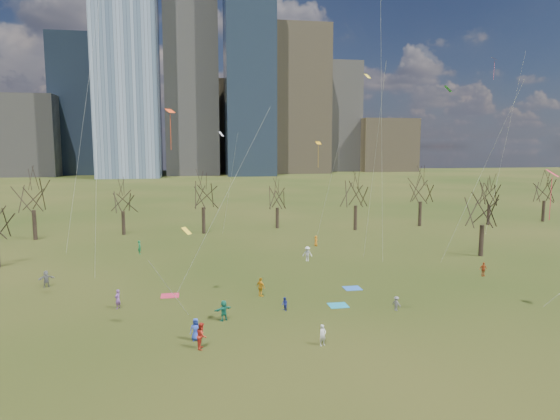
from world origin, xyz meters
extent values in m
plane|color=black|center=(0.00, 0.00, 0.00)|extent=(500.00, 500.00, 0.00)
cube|color=slate|center=(-35.00, 190.00, 59.00)|extent=(26.00, 26.00, 118.00)
cube|color=slate|center=(-8.00, 205.00, 47.50)|extent=(24.00, 24.00, 95.00)
cube|color=#384C66|center=(18.00, 195.00, 52.50)|extent=(22.00, 22.00, 105.00)
cube|color=#726347|center=(45.00, 215.00, 36.00)|extent=(28.00, 28.00, 72.00)
cube|color=#384C66|center=(-60.00, 220.00, 32.50)|extent=(25.00, 25.00, 65.00)
cube|color=slate|center=(70.00, 230.00, 29.00)|extent=(22.00, 22.00, 58.00)
cube|color=#726347|center=(5.00, 240.00, 24.00)|extent=(30.00, 30.00, 48.00)
cube|color=slate|center=(-85.00, 210.00, 18.00)|extent=(35.00, 30.00, 36.00)
cube|color=#726347|center=(95.00, 225.00, 14.00)|extent=(30.00, 28.00, 28.00)
cylinder|color=black|center=(-31.00, 39.00, 2.14)|extent=(0.55, 0.55, 4.28)
cylinder|color=black|center=(-19.00, 41.00, 1.80)|extent=(0.52, 0.52, 3.60)
cylinder|color=black|center=(-7.00, 40.00, 2.02)|extent=(0.54, 0.54, 4.05)
cylinder|color=black|center=(5.00, 43.00, 1.69)|extent=(0.51, 0.51, 3.38)
cylinder|color=black|center=(17.00, 39.00, 1.98)|extent=(0.54, 0.54, 3.96)
cylinder|color=black|center=(29.00, 41.00, 2.07)|extent=(0.54, 0.54, 4.14)
cylinder|color=black|center=(41.00, 40.00, 1.75)|extent=(0.52, 0.52, 3.51)
cylinder|color=black|center=(53.00, 42.00, 1.87)|extent=(0.53, 0.53, 3.74)
cylinder|color=black|center=(26.00, 18.00, 1.91)|extent=(0.53, 0.53, 3.83)
cube|color=teal|center=(3.31, 2.52, 0.01)|extent=(1.60, 1.50, 0.03)
cube|color=blue|center=(6.10, 7.23, 0.01)|extent=(1.60, 1.50, 0.03)
cube|color=#B1233E|center=(-10.77, 7.79, 0.01)|extent=(1.60, 1.50, 0.03)
imported|color=#2A44B9|center=(-8.57, -3.11, 0.79)|extent=(0.80, 0.55, 1.57)
imported|color=silver|center=(-0.16, -5.47, 0.73)|extent=(0.63, 0.55, 1.45)
imported|color=red|center=(-8.18, -4.58, 0.89)|extent=(0.80, 0.96, 1.78)
imported|color=slate|center=(7.60, 0.45, 0.60)|extent=(0.80, 0.89, 1.20)
imported|color=orange|center=(-2.77, 6.17, 0.86)|extent=(0.95, 1.06, 1.73)
imported|color=#1A785F|center=(-6.41, 0.54, 0.81)|extent=(1.53, 1.16, 1.61)
imported|color=#8D53A7|center=(-14.85, 4.93, 0.81)|extent=(0.63, 0.70, 1.62)
imported|color=navy|center=(-1.38, 1.96, 0.57)|extent=(0.58, 0.66, 1.14)
imported|color=silver|center=(4.48, 19.01, 0.87)|extent=(1.27, 0.99, 1.73)
imported|color=#A63B17|center=(20.82, 9.20, 0.73)|extent=(0.87, 0.39, 1.45)
imported|color=slate|center=(-22.48, 12.74, 0.80)|extent=(1.53, 1.10, 1.60)
imported|color=orange|center=(7.63, 27.48, 0.71)|extent=(0.60, 0.78, 1.41)
imported|color=#1A7741|center=(-15.22, 26.39, 0.86)|extent=(0.58, 0.72, 1.71)
plane|color=#F74514|center=(-10.12, 2.73, 15.99)|extent=(1.06, 1.04, 0.34)
cylinder|color=silver|center=(-6.67, 0.08, 8.69)|extent=(6.91, 5.32, 14.59)
cylinder|color=#F74514|center=(-10.12, 2.73, 14.40)|extent=(0.04, 0.04, 2.70)
plane|color=yellow|center=(9.63, 14.16, 20.57)|extent=(0.98, 0.91, 0.51)
cylinder|color=silver|center=(8.83, 9.62, 10.98)|extent=(1.63, 9.10, 19.17)
plane|color=red|center=(17.13, -4.49, 11.38)|extent=(1.28, 1.27, 0.52)
cylinder|color=red|center=(17.13, -4.49, 9.52)|extent=(0.04, 0.04, 3.15)
cylinder|color=silver|center=(-16.03, 6.13, 15.49)|extent=(3.01, 7.57, 28.18)
cylinder|color=silver|center=(8.67, 7.60, 17.54)|extent=(4.20, 7.77, 32.28)
plane|color=green|center=(16.69, 10.38, 19.00)|extent=(0.77, 0.98, 0.61)
cylinder|color=silver|center=(17.98, 6.30, 10.20)|extent=(2.61, 8.18, 17.61)
cylinder|color=silver|center=(-19.89, 19.69, 15.49)|extent=(5.72, 3.99, 28.19)
plane|color=orange|center=(8.10, 28.49, 13.77)|extent=(1.00, 0.93, 0.38)
cylinder|color=silver|center=(8.84, 26.12, 7.59)|extent=(1.51, 4.75, 12.38)
cylinder|color=orange|center=(8.10, 28.49, 12.00)|extent=(0.04, 0.04, 3.00)
plane|color=yellow|center=(-9.04, -1.80, 7.47)|extent=(0.89, 0.93, 0.47)
cylinder|color=silver|center=(-9.95, -6.29, 4.44)|extent=(1.86, 8.99, 6.09)
plane|color=#E45476|center=(30.61, 24.42, 24.66)|extent=(1.02, 1.02, 0.39)
cylinder|color=silver|center=(30.54, 21.18, 13.03)|extent=(0.17, 6.49, 23.26)
cylinder|color=#E45476|center=(30.61, 24.42, 23.23)|extent=(0.04, 0.04, 2.40)
plane|color=silver|center=(-4.61, 31.35, 14.97)|extent=(0.87, 0.95, 0.61)
cylinder|color=silver|center=(-3.93, 26.56, 8.19)|extent=(1.40, 9.60, 13.58)
camera|label=1|loc=(-8.56, -36.62, 13.29)|focal=32.00mm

